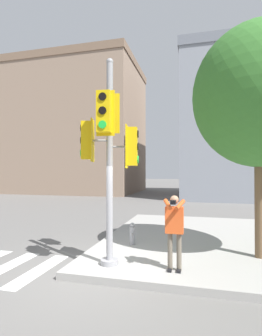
% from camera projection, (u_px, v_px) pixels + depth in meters
% --- Properties ---
extents(ground_plane, '(160.00, 160.00, 0.00)m').
position_uv_depth(ground_plane, '(87.00, 274.00, 6.07)').
color(ground_plane, slate).
extents(sidewalk_corner, '(8.00, 8.00, 0.17)m').
position_uv_depth(sidewalk_corner, '(229.00, 241.00, 8.59)').
color(sidewalk_corner, '#9E9B96').
rests_on(sidewalk_corner, ground_plane).
extents(traffic_signal_pole, '(1.39, 1.39, 4.92)m').
position_uv_depth(traffic_signal_pole, '(109.00, 142.00, 6.25)').
color(traffic_signal_pole, '#939399').
rests_on(traffic_signal_pole, sidewalk_corner).
extents(person_photographer, '(0.50, 0.53, 1.67)m').
position_uv_depth(person_photographer, '(174.00, 225.00, 5.84)').
color(person_photographer, black).
rests_on(person_photographer, sidewalk_corner).
extents(street_tree, '(3.37, 3.37, 6.03)m').
position_uv_depth(street_tree, '(259.00, 96.00, 6.77)').
color(street_tree, brown).
rests_on(street_tree, sidewalk_corner).
extents(fire_hydrant, '(0.17, 0.23, 0.65)m').
position_uv_depth(fire_hydrant, '(132.00, 234.00, 7.93)').
color(fire_hydrant, '#99999E').
rests_on(fire_hydrant, sidewalk_corner).
extents(building_left, '(17.11, 11.00, 14.88)m').
position_uv_depth(building_left, '(69.00, 130.00, 31.74)').
color(building_left, gray).
rests_on(building_left, ground_plane).
extents(building_right, '(11.65, 12.00, 13.13)m').
position_uv_depth(building_right, '(244.00, 127.00, 24.88)').
color(building_right, gray).
rests_on(building_right, ground_plane).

